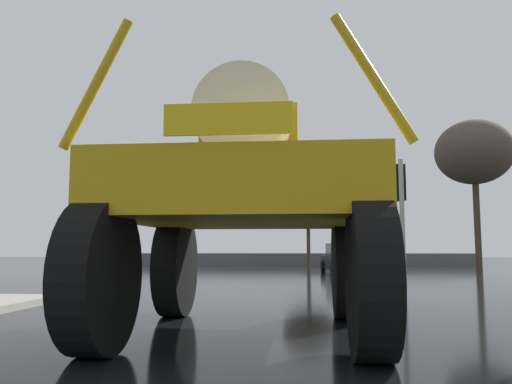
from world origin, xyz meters
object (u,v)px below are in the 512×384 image
traffic_signal_near_right (400,199)px  bare_tree_far_center (308,204)px  sedan_ahead (344,259)px  bare_tree_right (474,153)px  traffic_signal_far_left (173,217)px  oversize_sprayer (249,205)px

traffic_signal_near_right → bare_tree_far_center: 22.98m
sedan_ahead → traffic_signal_near_right: (0.01, -15.10, 1.67)m
bare_tree_right → traffic_signal_far_left: bearing=179.3°
oversize_sprayer → traffic_signal_near_right: oversize_sprayer is taller
traffic_signal_near_right → bare_tree_far_center: size_ratio=0.57×
oversize_sprayer → sedan_ahead: bearing=-8.1°
bare_tree_right → bare_tree_far_center: size_ratio=1.35×
traffic_signal_near_right → bare_tree_far_center: bearing=94.2°
oversize_sprayer → sedan_ahead: size_ratio=1.28×
oversize_sprayer → bare_tree_right: bare_tree_right is taller
bare_tree_right → bare_tree_far_center: bearing=135.8°
oversize_sprayer → sedan_ahead: 19.82m
sedan_ahead → bare_tree_far_center: size_ratio=0.74×
bare_tree_right → bare_tree_far_center: 11.73m
sedan_ahead → traffic_signal_near_right: size_ratio=1.31×
bare_tree_far_center → sedan_ahead: bearing=-77.9°
bare_tree_right → traffic_signal_near_right: bearing=-114.2°
oversize_sprayer → bare_tree_right: 21.94m
oversize_sprayer → bare_tree_right: bearing=-26.0°
oversize_sprayer → traffic_signal_far_left: (-5.88, 19.41, 1.00)m
oversize_sprayer → bare_tree_right: (9.73, 19.20, 4.22)m
bare_tree_right → sedan_ahead: bearing=177.1°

